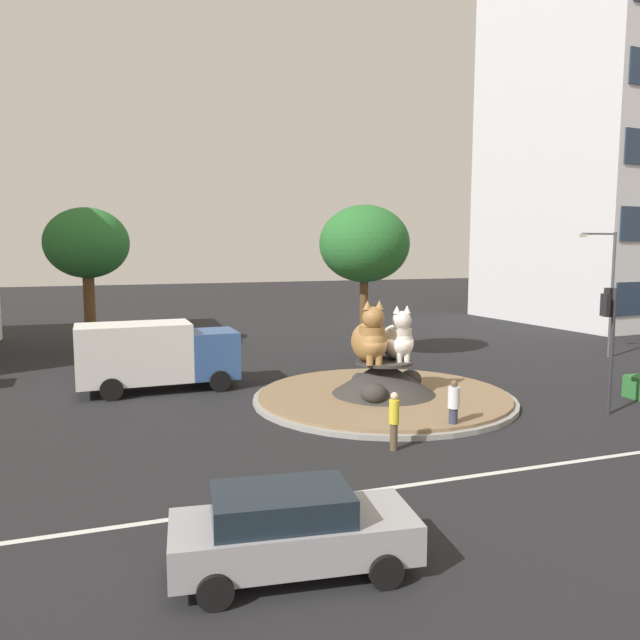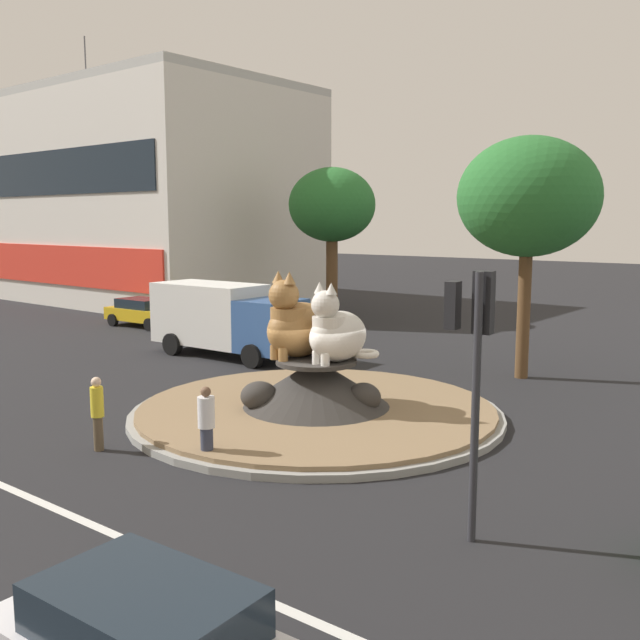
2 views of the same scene
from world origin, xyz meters
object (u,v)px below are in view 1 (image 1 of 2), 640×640
office_tower (612,101)px  second_tree_near_tower (87,244)px  traffic_light_mast (609,322)px  streetlight_arm (608,284)px  broadleaf_tree_behind_island (364,244)px  cat_statue_white (398,339)px  delivery_box_truck (156,354)px  cat_statue_tabby (370,339)px  pedestrian_white_shirt (454,405)px  pedestrian_yellow_shirt (394,419)px  sedan_on_far_lane (291,529)px

office_tower → second_tree_near_tower: bearing=179.6°
traffic_light_mast → streetlight_arm: streetlight_arm is taller
traffic_light_mast → broadleaf_tree_behind_island: (-4.14, 12.67, 2.81)m
cat_statue_white → office_tower: office_tower is taller
cat_statue_white → streetlight_arm: 15.61m
cat_statue_white → delivery_box_truck: size_ratio=0.34×
office_tower → cat_statue_tabby: bearing=-152.0°
cat_statue_white → pedestrian_white_shirt: bearing=2.6°
pedestrian_white_shirt → pedestrian_yellow_shirt: bearing=59.2°
pedestrian_white_shirt → sedan_on_far_lane: size_ratio=0.37×
traffic_light_mast → pedestrian_white_shirt: traffic_light_mast is taller
streetlight_arm → sedan_on_far_lane: size_ratio=1.44×
broadleaf_tree_behind_island → delivery_box_truck: size_ratio=1.24×
pedestrian_white_shirt → pedestrian_yellow_shirt: size_ratio=0.98×
traffic_light_mast → pedestrian_yellow_shirt: 9.46m
broadleaf_tree_behind_island → pedestrian_white_shirt: broadleaf_tree_behind_island is taller
office_tower → streetlight_arm: 23.78m
traffic_light_mast → pedestrian_yellow_shirt: (-9.08, -1.10, -2.42)m
cat_statue_tabby → sedan_on_far_lane: cat_statue_tabby is taller
second_tree_near_tower → streetlight_arm: 29.04m
office_tower → delivery_box_truck: 42.87m
broadleaf_tree_behind_island → pedestrian_white_shirt: size_ratio=4.70×
office_tower → second_tree_near_tower: size_ratio=4.28×
pedestrian_white_shirt → pedestrian_yellow_shirt: pedestrian_yellow_shirt is taller
cat_statue_tabby → pedestrian_yellow_shirt: cat_statue_tabby is taller
broadleaf_tree_behind_island → pedestrian_yellow_shirt: 15.53m
broadleaf_tree_behind_island → delivery_box_truck: broadleaf_tree_behind_island is taller
traffic_light_mast → sedan_on_far_lane: 15.72m
broadleaf_tree_behind_island → streetlight_arm: broadleaf_tree_behind_island is taller
delivery_box_truck → office_tower: bearing=19.4°
cat_statue_tabby → cat_statue_white: 1.28m
office_tower → pedestrian_white_shirt: office_tower is taller
cat_statue_white → streetlight_arm: streetlight_arm is taller
cat_statue_tabby → broadleaf_tree_behind_island: bearing=166.8°
office_tower → streetlight_arm: size_ratio=5.16×
pedestrian_yellow_shirt → delivery_box_truck: (-6.13, 10.33, 0.61)m
broadleaf_tree_behind_island → pedestrian_white_shirt: bearing=-100.1°
cat_statue_white → pedestrian_yellow_shirt: bearing=-21.8°
second_tree_near_tower → pedestrian_white_shirt: second_tree_near_tower is taller
delivery_box_truck → pedestrian_yellow_shirt: bearing=-60.5°
traffic_light_mast → office_tower: bearing=-48.2°
office_tower → sedan_on_far_lane: size_ratio=7.43×
cat_statue_white → traffic_light_mast: (6.19, -4.50, 0.97)m
office_tower → pedestrian_white_shirt: (-28.38, -23.31, -16.80)m
cat_statue_white → pedestrian_white_shirt: size_ratio=1.28×
office_tower → streetlight_arm: office_tower is taller
cat_statue_tabby → pedestrian_yellow_shirt: (-1.63, -5.47, -1.55)m
cat_statue_white → sedan_on_far_lane: bearing=-29.2°
traffic_light_mast → broadleaf_tree_behind_island: broadleaf_tree_behind_island is taller
second_tree_near_tower → delivery_box_truck: second_tree_near_tower is taller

